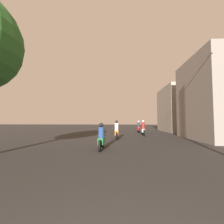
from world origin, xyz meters
TOP-DOWN VIEW (x-y plane):
  - motorcycle_green at (-1.09, 7.43)m, footprint 0.60×1.86m
  - motorcycle_orange at (-0.39, 12.15)m, footprint 0.60×2.07m
  - motorcycle_white at (2.37, 15.42)m, footprint 0.60×2.18m
  - motorcycle_red at (2.28, 18.82)m, footprint 0.60×2.15m
  - building_right_near at (7.92, 12.16)m, footprint 4.05×6.37m
  - building_right_far at (8.55, 21.63)m, footprint 4.61×7.44m

SIDE VIEW (x-z plane):
  - motorcycle_green at x=-1.09m, z-range -0.15..1.32m
  - motorcycle_red at x=2.28m, z-range -0.16..1.43m
  - motorcycle_orange at x=-0.39m, z-range -0.16..1.46m
  - motorcycle_white at x=2.37m, z-range -0.17..1.48m
  - building_right_far at x=8.55m, z-range 0.00..6.45m
  - building_right_near at x=7.92m, z-range 0.00..6.95m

